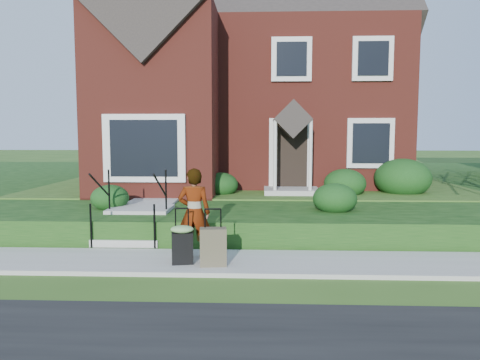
# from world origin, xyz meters

# --- Properties ---
(ground) EXTENTS (120.00, 120.00, 0.00)m
(ground) POSITION_xyz_m (0.00, 0.00, 0.00)
(ground) COLOR #2D5119
(ground) RESTS_ON ground
(sidewalk) EXTENTS (60.00, 1.60, 0.08)m
(sidewalk) POSITION_xyz_m (0.00, 0.00, 0.04)
(sidewalk) COLOR #9E9B93
(sidewalk) RESTS_ON ground
(terrace) EXTENTS (44.00, 20.00, 0.60)m
(terrace) POSITION_xyz_m (4.00, 10.90, 0.30)
(terrace) COLOR #0F350E
(terrace) RESTS_ON ground
(walkway) EXTENTS (1.20, 6.00, 0.06)m
(walkway) POSITION_xyz_m (-2.50, 5.00, 0.63)
(walkway) COLOR #9E9B93
(walkway) RESTS_ON terrace
(main_house) EXTENTS (10.40, 10.20, 9.40)m
(main_house) POSITION_xyz_m (-0.21, 9.61, 5.26)
(main_house) COLOR maroon
(main_house) RESTS_ON terrace
(front_steps) EXTENTS (1.40, 2.02, 1.50)m
(front_steps) POSITION_xyz_m (-2.50, 1.84, 0.47)
(front_steps) COLOR #9E9B93
(front_steps) RESTS_ON ground
(foundation_shrubs) EXTENTS (10.01, 4.60, 1.17)m
(foundation_shrubs) POSITION_xyz_m (1.38, 5.05, 1.08)
(foundation_shrubs) COLOR black
(foundation_shrubs) RESTS_ON terrace
(woman) EXTENTS (0.61, 0.40, 1.67)m
(woman) POSITION_xyz_m (-0.96, 0.25, 0.92)
(woman) COLOR #999999
(woman) RESTS_ON sidewalk
(suitcase_black) EXTENTS (0.47, 0.41, 1.00)m
(suitcase_black) POSITION_xyz_m (-1.10, -0.26, 0.47)
(suitcase_black) COLOR black
(suitcase_black) RESTS_ON sidewalk
(suitcase_olive) EXTENTS (0.49, 0.31, 1.00)m
(suitcase_olive) POSITION_xyz_m (-0.55, -0.35, 0.42)
(suitcase_olive) COLOR #4E4834
(suitcase_olive) RESTS_ON sidewalk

